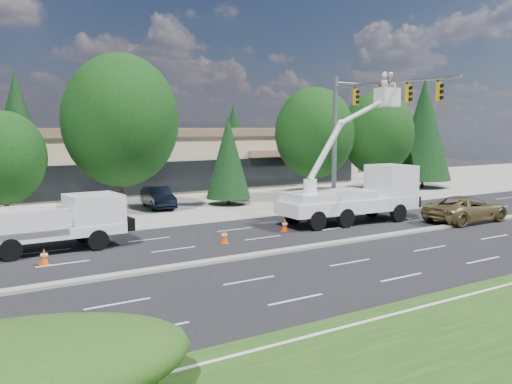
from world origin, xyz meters
TOP-DOWN VIEW (x-y plane):
  - ground at (0.00, 0.00)m, footprint 140.00×140.00m
  - concrete_apron at (0.00, 20.00)m, footprint 140.00×22.00m
  - road_median at (0.00, 0.00)m, footprint 120.00×0.55m
  - strip_mall at (0.00, 29.97)m, footprint 50.40×15.40m
  - tree_front_c at (-10.00, 15.00)m, footprint 4.73×4.73m
  - tree_front_d at (-3.00, 15.00)m, footprint 7.42×7.42m
  - tree_front_e at (5.00, 15.00)m, footprint 3.23×3.23m
  - tree_front_f at (13.00, 15.00)m, footprint 6.32×6.32m
  - tree_front_g at (20.00, 15.00)m, footprint 6.26×6.26m
  - tree_front_h at (26.00, 15.00)m, footprint 5.13×5.13m
  - tree_back_b at (-4.00, 42.00)m, footprint 5.71×5.71m
  - tree_back_c at (10.00, 42.00)m, footprint 3.72×3.72m
  - tree_back_d at (22.00, 42.00)m, footprint 4.41×4.41m
  - signal_mast at (10.03, 7.04)m, footprint 2.76×10.16m
  - utility_pickup at (-9.30, 6.03)m, footprint 6.46×2.62m
  - bucket_truck at (7.54, 4.13)m, footprint 8.86×3.40m
  - traffic_cone_a at (-10.68, 3.44)m, footprint 0.40×0.40m
  - traffic_cone_b at (-2.33, 3.12)m, footprint 0.40×0.40m
  - traffic_cone_c at (1.97, 4.02)m, footprint 0.40×0.40m
  - traffic_cone_d at (6.15, 3.76)m, footprint 0.40×0.40m
  - minivan at (12.86, 0.60)m, footprint 5.59×2.62m
  - parked_car_east at (0.00, 16.17)m, footprint 2.28×4.67m

SIDE VIEW (x-z plane):
  - ground at x=0.00m, z-range 0.00..0.00m
  - concrete_apron at x=0.00m, z-range 0.00..0.01m
  - road_median at x=0.00m, z-range 0.00..0.12m
  - traffic_cone_a at x=-10.68m, z-range -0.01..0.69m
  - traffic_cone_b at x=-2.33m, z-range -0.01..0.69m
  - traffic_cone_c at x=1.97m, z-range -0.01..0.69m
  - traffic_cone_d at x=6.15m, z-range -0.01..0.69m
  - parked_car_east at x=0.00m, z-range 0.00..1.47m
  - minivan at x=12.86m, z-range 0.00..1.55m
  - utility_pickup at x=-9.30m, z-range -0.22..2.25m
  - bucket_truck at x=7.54m, z-range -2.51..6.35m
  - strip_mall at x=0.00m, z-range 0.08..5.58m
  - tree_front_e at x=5.00m, z-range 0.23..6.61m
  - tree_front_c at x=-10.00m, z-range 0.56..7.11m
  - tree_back_c at x=10.00m, z-range 0.27..7.60m
  - tree_back_d at x=22.00m, z-range 0.32..9.01m
  - tree_front_g at x=20.00m, z-range 0.74..9.43m
  - tree_front_f at x=13.00m, z-range 0.75..9.52m
  - tree_front_h at x=26.00m, z-range 0.37..10.48m
  - tree_front_d at x=-3.00m, z-range 0.88..11.17m
  - tree_back_b at x=-4.00m, z-range 0.41..11.67m
  - signal_mast at x=10.03m, z-range 1.56..10.56m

